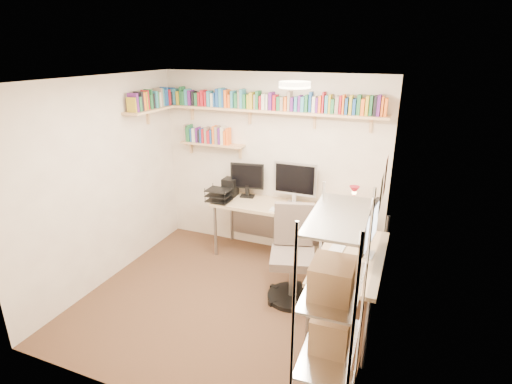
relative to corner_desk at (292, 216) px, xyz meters
The scene contains 6 objects.
ground 1.33m from the corner_desk, 117.66° to the right, with size 3.20×3.20×0.00m, color #472A1E.
room_shell 1.32m from the corner_desk, 117.47° to the right, with size 3.24×3.04×2.52m.
wall_shelves 1.58m from the corner_desk, 159.26° to the left, with size 3.12×1.09×0.80m.
corner_desk is the anchor object (origin of this frame).
office_chair 0.66m from the corner_desk, 71.69° to the right, with size 0.61×0.62×1.12m.
wire_rack 2.29m from the corner_desk, 66.07° to the right, with size 0.41×0.81×1.84m.
Camera 1 is at (1.81, -3.54, 2.79)m, focal length 28.00 mm.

